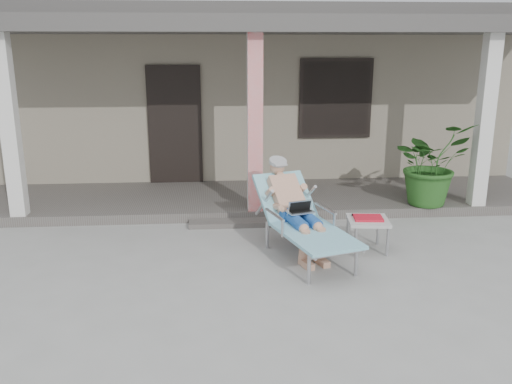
{
  "coord_description": "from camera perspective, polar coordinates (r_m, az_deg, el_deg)",
  "views": [
    {
      "loc": [
        -0.6,
        -5.77,
        2.59
      ],
      "look_at": [
        -0.1,
        0.6,
        0.85
      ],
      "focal_mm": 38.0,
      "sensor_mm": 36.0,
      "label": 1
    }
  ],
  "objects": [
    {
      "name": "side_table",
      "position": [
        7.11,
        11.7,
        -3.12
      ],
      "size": [
        0.57,
        0.57,
        0.46
      ],
      "rotation": [
        0.0,
        0.0,
        -0.11
      ],
      "color": "beige",
      "rests_on": "ground"
    },
    {
      "name": "ground",
      "position": [
        6.35,
        1.37,
        -8.83
      ],
      "size": [
        60.0,
        60.0,
        0.0
      ],
      "primitive_type": "plane",
      "color": "#9E9E99",
      "rests_on": "ground"
    },
    {
      "name": "porch_step",
      "position": [
        8.06,
        0.05,
        -3.23
      ],
      "size": [
        2.0,
        0.3,
        0.07
      ],
      "primitive_type": "cube",
      "color": "#605B56",
      "rests_on": "ground"
    },
    {
      "name": "potted_palm",
      "position": [
        8.87,
        17.9,
        2.88
      ],
      "size": [
        1.45,
        1.35,
        1.3
      ],
      "primitive_type": "imported",
      "rotation": [
        0.0,
        0.0,
        0.34
      ],
      "color": "#26591E",
      "rests_on": "porch_deck"
    },
    {
      "name": "porch_overhang",
      "position": [
        8.73,
        -0.52,
        16.55
      ],
      "size": [
        10.0,
        2.3,
        2.85
      ],
      "color": "silver",
      "rests_on": "porch_deck"
    },
    {
      "name": "lounger",
      "position": [
        6.81,
        4.53,
        -0.48
      ],
      "size": [
        1.21,
        1.94,
        1.22
      ],
      "rotation": [
        0.0,
        0.0,
        0.3
      ],
      "color": "#B7B7BC",
      "rests_on": "ground"
    },
    {
      "name": "house",
      "position": [
        12.31,
        -1.65,
        10.95
      ],
      "size": [
        10.4,
        5.4,
        3.3
      ],
      "color": "gray",
      "rests_on": "ground"
    },
    {
      "name": "porch_deck",
      "position": [
        9.14,
        -0.51,
        -0.72
      ],
      "size": [
        10.0,
        2.0,
        0.15
      ],
      "primitive_type": "cube",
      "color": "#605B56",
      "rests_on": "ground"
    }
  ]
}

